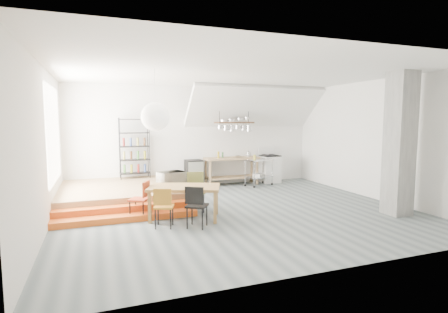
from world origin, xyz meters
name	(u,v)px	position (x,y,z in m)	size (l,w,h in m)	color
floor	(237,211)	(0.00, 0.00, 0.00)	(8.00, 8.00, 0.00)	#525D5F
wall_back	(196,136)	(0.00, 3.50, 1.60)	(8.00, 0.04, 3.20)	silver
wall_left	(44,148)	(-4.00, 0.00, 1.60)	(0.04, 7.00, 3.20)	silver
wall_right	(374,140)	(4.00, 0.00, 1.60)	(0.04, 7.00, 3.20)	silver
ceiling	(238,73)	(0.00, 0.00, 3.20)	(8.00, 7.00, 0.02)	white
slope_ceiling	(255,107)	(1.80, 2.90, 2.55)	(4.40, 1.80, 0.15)	white
window_pane	(54,134)	(-3.98, 1.50, 1.80)	(0.02, 2.50, 2.20)	white
platform	(121,193)	(-2.50, 2.00, 0.20)	(3.00, 3.00, 0.40)	#95734A
step_lower	(127,218)	(-2.50, 0.05, 0.07)	(3.00, 0.35, 0.13)	#D55819
step_upper	(126,211)	(-2.50, 0.40, 0.13)	(3.00, 0.35, 0.27)	#D55819
concrete_column	(400,144)	(3.30, -1.50, 1.60)	(0.50, 0.50, 3.20)	slate
kitchen_counter	(232,166)	(1.10, 3.15, 0.63)	(1.80, 0.60, 0.91)	#95734A
stove	(270,168)	(2.50, 3.16, 0.48)	(0.60, 0.60, 1.18)	white
pot_rack	(235,125)	(1.13, 2.92, 1.98)	(1.20, 0.50, 1.43)	#442A1B
wire_shelving	(134,147)	(-2.00, 3.20, 1.33)	(0.88, 0.38, 1.80)	black
microwave_shelf	(171,186)	(-1.40, 0.75, 0.55)	(0.60, 0.40, 0.16)	#95734A
paper_lantern	(155,117)	(-1.87, 0.02, 2.20)	(0.60, 0.60, 0.60)	white
dining_table	(184,190)	(-1.31, -0.20, 0.64)	(1.71, 1.33, 0.71)	olive
chair_mustard	(163,204)	(-1.86, -0.71, 0.48)	(0.47, 0.47, 0.81)	#BC7B20
chair_black	(196,203)	(-1.26, -0.95, 0.51)	(0.54, 0.54, 0.85)	black
chair_olive	(196,188)	(-0.90, 0.38, 0.54)	(0.49, 0.49, 0.91)	olive
chair_red	(142,196)	(-2.17, 0.12, 0.49)	(0.51, 0.51, 0.82)	#AC3818
rolling_cart	(259,168)	(1.87, 2.70, 0.56)	(0.99, 0.75, 0.87)	silver
mini_fridge	(194,174)	(-0.18, 3.20, 0.44)	(0.51, 0.51, 0.87)	black
microwave	(171,179)	(-1.40, 0.75, 0.73)	(0.61, 0.41, 0.34)	beige
bowl	(238,156)	(1.30, 3.10, 0.94)	(0.22, 0.22, 0.05)	silver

